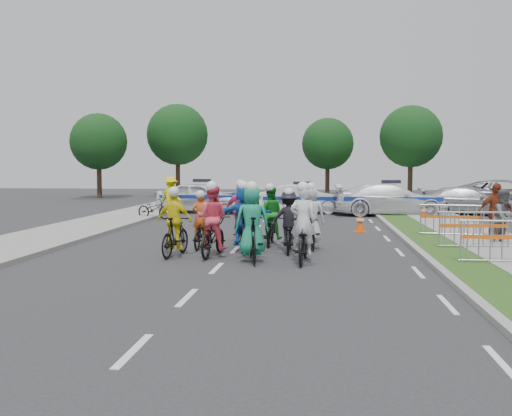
# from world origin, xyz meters

# --- Properties ---
(ground) EXTENTS (90.00, 90.00, 0.00)m
(ground) POSITION_xyz_m (0.00, 0.00, 0.00)
(ground) COLOR #28282B
(ground) RESTS_ON ground
(curb_right) EXTENTS (0.20, 60.00, 0.12)m
(curb_right) POSITION_xyz_m (5.10, 5.00, 0.06)
(curb_right) COLOR gray
(curb_right) RESTS_ON ground
(grass_strip) EXTENTS (1.20, 60.00, 0.11)m
(grass_strip) POSITION_xyz_m (5.80, 5.00, 0.06)
(grass_strip) COLOR #264717
(grass_strip) RESTS_ON ground
(sidewalk_right) EXTENTS (2.40, 60.00, 0.13)m
(sidewalk_right) POSITION_xyz_m (7.60, 5.00, 0.07)
(sidewalk_right) COLOR gray
(sidewalk_right) RESTS_ON ground
(sidewalk_left) EXTENTS (3.00, 60.00, 0.13)m
(sidewalk_left) POSITION_xyz_m (-6.50, 5.00, 0.07)
(sidewalk_left) COLOR gray
(sidewalk_left) RESTS_ON ground
(rider_0) EXTENTS (0.78, 2.01, 2.01)m
(rider_0) POSITION_xyz_m (1.98, 1.07, 0.66)
(rider_0) COLOR black
(rider_0) RESTS_ON ground
(rider_1) EXTENTS (0.94, 1.99, 2.02)m
(rider_1) POSITION_xyz_m (0.72, 1.05, 0.78)
(rider_1) COLOR black
(rider_1) RESTS_ON ground
(rider_2) EXTENTS (0.89, 2.02, 2.00)m
(rider_2) POSITION_xyz_m (-0.43, 1.76, 0.74)
(rider_2) COLOR black
(rider_2) RESTS_ON ground
(rider_3) EXTENTS (0.98, 1.82, 1.86)m
(rider_3) POSITION_xyz_m (-1.41, 1.62, 0.71)
(rider_3) COLOR black
(rider_3) RESTS_ON ground
(rider_4) EXTENTS (1.01, 1.77, 1.80)m
(rider_4) POSITION_xyz_m (1.54, 2.73, 0.70)
(rider_4) COLOR black
(rider_4) RESTS_ON ground
(rider_5) EXTENTS (1.61, 1.92, 1.98)m
(rider_5) POSITION_xyz_m (0.28, 2.73, 0.83)
(rider_5) COLOR black
(rider_5) RESTS_ON ground
(rider_6) EXTENTS (0.63, 1.68, 1.70)m
(rider_6) POSITION_xyz_m (-1.03, 3.20, 0.57)
(rider_6) COLOR black
(rider_6) RESTS_ON ground
(rider_7) EXTENTS (0.87, 1.88, 1.93)m
(rider_7) POSITION_xyz_m (2.13, 3.47, 0.75)
(rider_7) COLOR black
(rider_7) RESTS_ON ground
(rider_8) EXTENTS (0.78, 1.84, 1.88)m
(rider_8) POSITION_xyz_m (0.89, 4.12, 0.70)
(rider_8) COLOR black
(rider_8) RESTS_ON ground
(rider_9) EXTENTS (1.04, 1.94, 1.98)m
(rider_9) POSITION_xyz_m (-0.04, 4.42, 0.76)
(rider_9) COLOR black
(rider_9) RESTS_ON ground
(police_car_0) EXTENTS (4.83, 2.48, 1.57)m
(police_car_0) POSITION_xyz_m (-3.61, 15.66, 0.79)
(police_car_0) COLOR white
(police_car_0) RESTS_ON ground
(police_car_1) EXTENTS (4.52, 1.94, 1.45)m
(police_car_1) POSITION_xyz_m (1.50, 15.92, 0.72)
(police_car_1) COLOR white
(police_car_1) RESTS_ON ground
(police_car_2) EXTENTS (5.39, 2.22, 1.56)m
(police_car_2) POSITION_xyz_m (5.79, 14.93, 0.78)
(police_car_2) COLOR white
(police_car_2) RESTS_ON ground
(civilian_sedan) EXTENTS (4.80, 2.27, 1.35)m
(civilian_sedan) POSITION_xyz_m (9.59, 15.87, 0.68)
(civilian_sedan) COLOR #A1A2A6
(civilian_sedan) RESTS_ON ground
(civilian_suv) EXTENTS (6.50, 4.01, 1.68)m
(civilian_suv) POSITION_xyz_m (12.16, 17.90, 0.84)
(civilian_suv) COLOR gray
(civilian_suv) RESTS_ON ground
(spectator_1) EXTENTS (1.05, 0.99, 1.72)m
(spectator_1) POSITION_xyz_m (7.86, 4.59, 0.86)
(spectator_1) COLOR #5A5A5F
(spectator_1) RESTS_ON ground
(spectator_2) EXTENTS (1.14, 0.62, 1.85)m
(spectator_2) POSITION_xyz_m (7.96, 5.83, 0.93)
(spectator_2) COLOR maroon
(spectator_2) RESTS_ON ground
(marshal_hiviz) EXTENTS (1.40, 1.17, 1.88)m
(marshal_hiviz) POSITION_xyz_m (-4.83, 14.11, 0.94)
(marshal_hiviz) COLOR yellow
(marshal_hiviz) RESTS_ON ground
(barrier_0) EXTENTS (2.00, 0.51, 1.12)m
(barrier_0) POSITION_xyz_m (6.70, 0.96, 0.56)
(barrier_0) COLOR #A5A8AD
(barrier_0) RESTS_ON ground
(barrier_1) EXTENTS (2.03, 0.63, 1.12)m
(barrier_1) POSITION_xyz_m (6.70, 3.49, 0.56)
(barrier_1) COLOR #A5A8AD
(barrier_1) RESTS_ON ground
(barrier_2) EXTENTS (2.05, 0.76, 1.12)m
(barrier_2) POSITION_xyz_m (6.70, 6.35, 0.56)
(barrier_2) COLOR #A5A8AD
(barrier_2) RESTS_ON ground
(cone_0) EXTENTS (0.40, 0.40, 0.70)m
(cone_0) POSITION_xyz_m (3.84, 7.77, 0.34)
(cone_0) COLOR #F24C0C
(cone_0) RESTS_ON ground
(cone_1) EXTENTS (0.40, 0.40, 0.70)m
(cone_1) POSITION_xyz_m (6.92, 12.53, 0.34)
(cone_1) COLOR #F24C0C
(cone_1) RESTS_ON ground
(parked_bike) EXTENTS (1.89, 1.22, 0.94)m
(parked_bike) POSITION_xyz_m (-5.05, 11.99, 0.47)
(parked_bike) COLOR black
(parked_bike) RESTS_ON ground
(tree_0) EXTENTS (4.20, 4.20, 6.30)m
(tree_0) POSITION_xyz_m (-14.00, 28.00, 4.19)
(tree_0) COLOR #382619
(tree_0) RESTS_ON ground
(tree_1) EXTENTS (4.55, 4.55, 6.82)m
(tree_1) POSITION_xyz_m (9.00, 30.00, 4.54)
(tree_1) COLOR #382619
(tree_1) RESTS_ON ground
(tree_3) EXTENTS (4.90, 4.90, 7.35)m
(tree_3) POSITION_xyz_m (-9.00, 32.00, 4.89)
(tree_3) COLOR #382619
(tree_3) RESTS_ON ground
(tree_4) EXTENTS (4.20, 4.20, 6.30)m
(tree_4) POSITION_xyz_m (3.00, 34.00, 4.19)
(tree_4) COLOR #382619
(tree_4) RESTS_ON ground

